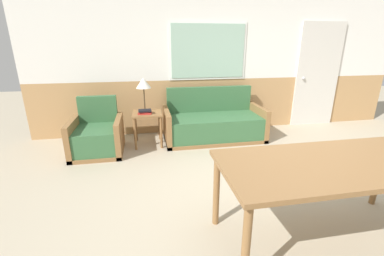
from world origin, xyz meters
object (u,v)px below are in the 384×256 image
side_table (147,119)px  table_lamp (143,84)px  couch (213,124)px  dining_table (334,169)px  armchair (97,137)px

side_table → table_lamp: size_ratio=1.01×
couch → dining_table: 2.67m
side_table → couch: bearing=3.2°
armchair → side_table: (0.80, 0.20, 0.20)m
couch → side_table: size_ratio=3.09×
armchair → side_table: armchair is taller
table_lamp → dining_table: bearing=-60.3°
armchair → table_lamp: bearing=12.4°
couch → side_table: (-1.17, -0.06, 0.19)m
table_lamp → armchair: bearing=-159.7°
couch → dining_table: (0.31, -2.62, 0.42)m
table_lamp → dining_table: 3.06m
table_lamp → dining_table: size_ratio=0.30×
side_table → dining_table: dining_table is taller
armchair → dining_table: (2.27, -2.36, 0.43)m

